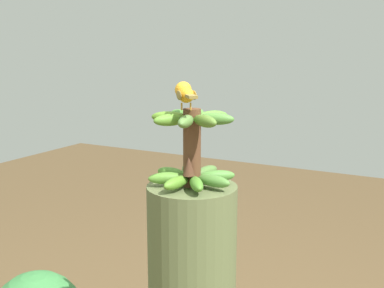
{
  "coord_description": "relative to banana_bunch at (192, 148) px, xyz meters",
  "views": [
    {
      "loc": [
        -0.64,
        1.21,
        1.33
      ],
      "look_at": [
        0.0,
        0.0,
        1.06
      ],
      "focal_mm": 43.8,
      "sensor_mm": 36.0,
      "label": 1
    }
  ],
  "objects": [
    {
      "name": "banana_bunch",
      "position": [
        0.0,
        0.0,
        0.0
      ],
      "size": [
        0.27,
        0.27,
        0.24
      ],
      "color": "brown",
      "rests_on": "banana_tree"
    },
    {
      "name": "perched_bird",
      "position": [
        0.01,
        0.03,
        0.17
      ],
      "size": [
        0.13,
        0.15,
        0.08
      ],
      "color": "#C68933",
      "rests_on": "banana_bunch"
    }
  ]
}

